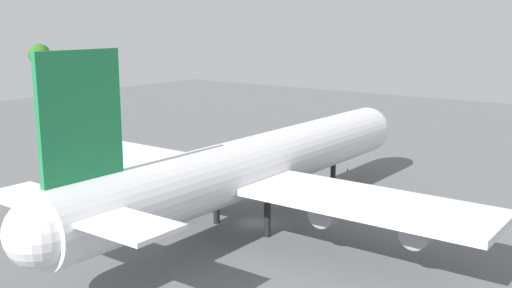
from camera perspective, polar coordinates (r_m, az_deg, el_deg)
ground_plane at (r=67.25m, az=-0.00°, el=-7.51°), size 237.65×237.65×0.00m
cargo_airplane at (r=65.25m, az=-0.09°, el=-2.06°), size 59.41×53.47×19.95m
safety_cone_nose at (r=90.43m, az=8.68°, el=-2.41°), size 0.43×0.43×0.61m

